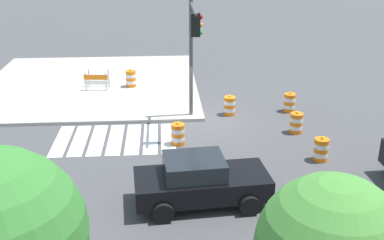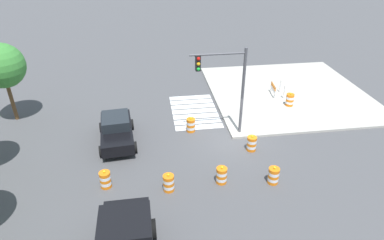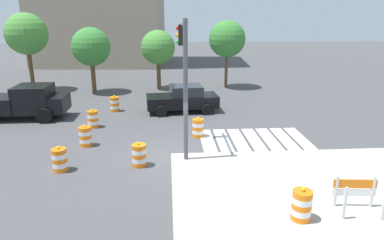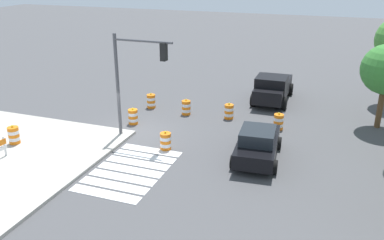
% 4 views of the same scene
% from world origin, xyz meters
% --- Properties ---
extents(ground_plane, '(120.00, 120.00, 0.00)m').
position_xyz_m(ground_plane, '(0.00, 0.00, 0.00)').
color(ground_plane, '#474749').
extents(sidewalk_corner, '(12.00, 12.00, 0.15)m').
position_xyz_m(sidewalk_corner, '(6.00, -6.00, 0.07)').
color(sidewalk_corner, '#ADA89E').
rests_on(sidewalk_corner, ground).
extents(crosswalk_stripes, '(5.10, 3.20, 0.02)m').
position_xyz_m(crosswalk_stripes, '(4.00, 1.80, 0.01)').
color(crosswalk_stripes, silver).
rests_on(crosswalk_stripes, ground).
extents(sports_car, '(4.44, 2.42, 1.63)m').
position_xyz_m(sports_car, '(0.82, 7.05, 0.81)').
color(sports_car, black).
rests_on(sports_car, ground).
extents(traffic_barrel_near_corner, '(0.56, 0.56, 1.02)m').
position_xyz_m(traffic_barrel_near_corner, '(-1.27, -0.81, 0.45)').
color(traffic_barrel_near_corner, orange).
rests_on(traffic_barrel_near_corner, ground).
extents(traffic_barrel_crosswalk_end, '(0.56, 0.56, 1.02)m').
position_xyz_m(traffic_barrel_crosswalk_end, '(-3.39, 7.42, 0.45)').
color(traffic_barrel_crosswalk_end, orange).
rests_on(traffic_barrel_crosswalk_end, ground).
extents(traffic_barrel_median_near, '(0.56, 0.56, 1.02)m').
position_xyz_m(traffic_barrel_median_near, '(-3.87, 1.56, 0.45)').
color(traffic_barrel_median_near, orange).
rests_on(traffic_barrel_median_near, ground).
extents(traffic_barrel_median_far, '(0.56, 0.56, 1.02)m').
position_xyz_m(traffic_barrel_median_far, '(-4.27, -1.06, 0.45)').
color(traffic_barrel_median_far, orange).
rests_on(traffic_barrel_median_far, ground).
extents(traffic_barrel_far_curb, '(0.56, 0.56, 1.02)m').
position_xyz_m(traffic_barrel_far_curb, '(-4.08, 4.29, 0.45)').
color(traffic_barrel_far_curb, orange).
rests_on(traffic_barrel_far_curb, ground).
extents(traffic_barrel_lane_center, '(0.56, 0.56, 1.02)m').
position_xyz_m(traffic_barrel_lane_center, '(1.35, 2.43, 0.45)').
color(traffic_barrel_lane_center, orange).
rests_on(traffic_barrel_lane_center, ground).
extents(traffic_barrel_on_sidewalk, '(0.56, 0.56, 1.02)m').
position_xyz_m(traffic_barrel_on_sidewalk, '(3.66, -5.16, 0.60)').
color(traffic_barrel_on_sidewalk, orange).
rests_on(traffic_barrel_on_sidewalk, sidewalk_corner).
extents(construction_barricade, '(1.31, 0.90, 1.00)m').
position_xyz_m(construction_barricade, '(5.51, -4.72, 0.72)').
color(construction_barricade, silver).
rests_on(construction_barricade, sidewalk_corner).
extents(traffic_light_pole, '(0.47, 3.29, 5.50)m').
position_xyz_m(traffic_light_pole, '(0.59, 0.54, 3.91)').
color(traffic_light_pole, '#4C4C51').
rests_on(traffic_light_pole, sidewalk_corner).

